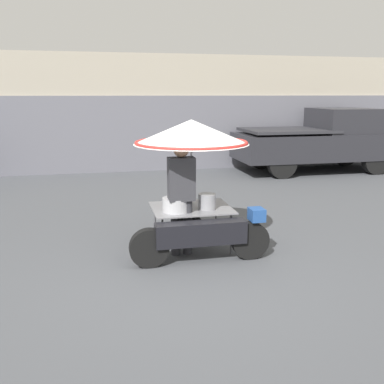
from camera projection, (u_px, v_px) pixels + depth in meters
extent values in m
plane|color=#4C4F54|center=(194.00, 272.00, 5.72)|extent=(36.00, 36.00, 0.00)
cube|color=#B2A893|center=(134.00, 112.00, 13.78)|extent=(28.00, 2.00, 3.50)
cube|color=slate|center=(137.00, 134.00, 12.93)|extent=(23.80, 0.06, 2.28)
cylinder|color=black|center=(250.00, 240.00, 6.14)|extent=(0.55, 0.14, 0.55)
cylinder|color=black|center=(149.00, 248.00, 5.83)|extent=(0.55, 0.14, 0.55)
cube|color=black|center=(201.00, 233.00, 5.95)|extent=(1.29, 0.24, 0.32)
cube|color=#234C93|center=(257.00, 215.00, 6.07)|extent=(0.20, 0.24, 0.18)
cylinder|color=black|center=(187.00, 227.00, 6.87)|extent=(0.49, 0.14, 0.49)
cylinder|color=#515156|center=(231.00, 234.00, 6.30)|extent=(0.03, 0.03, 0.62)
cylinder|color=#515156|center=(216.00, 219.00, 7.07)|extent=(0.03, 0.03, 0.62)
cylinder|color=#515156|center=(163.00, 239.00, 6.08)|extent=(0.03, 0.03, 0.62)
cylinder|color=#515156|center=(155.00, 222.00, 6.86)|extent=(0.03, 0.03, 0.62)
cube|color=gray|center=(191.00, 208.00, 6.51)|extent=(1.20, 0.96, 0.02)
cylinder|color=#B2B2B7|center=(191.00, 176.00, 6.40)|extent=(0.03, 0.03, 0.97)
cone|color=white|center=(191.00, 132.00, 6.25)|extent=(1.70, 1.70, 0.36)
torus|color=red|center=(191.00, 143.00, 6.28)|extent=(1.67, 1.67, 0.05)
cylinder|color=#B7B7BC|center=(176.00, 205.00, 6.26)|extent=(0.40, 0.40, 0.20)
cylinder|color=#939399|center=(207.00, 201.00, 6.38)|extent=(0.26, 0.26, 0.23)
cylinder|color=#939399|center=(185.00, 202.00, 6.67)|extent=(0.21, 0.21, 0.06)
cylinder|color=#2D2D33|center=(176.00, 228.00, 6.25)|extent=(0.14, 0.14, 0.83)
cylinder|color=#2D2D33|center=(188.00, 227.00, 6.29)|extent=(0.14, 0.14, 0.83)
cube|color=#38383D|center=(181.00, 179.00, 6.11)|extent=(0.38, 0.22, 0.62)
sphere|color=#A87A5B|center=(181.00, 149.00, 6.01)|extent=(0.22, 0.22, 0.22)
cylinder|color=black|center=(376.00, 161.00, 12.60)|extent=(0.81, 0.24, 0.81)
cylinder|color=black|center=(345.00, 153.00, 14.16)|extent=(0.81, 0.24, 0.81)
cylinder|color=black|center=(282.00, 164.00, 11.98)|extent=(0.81, 0.24, 0.81)
cylinder|color=black|center=(261.00, 156.00, 13.53)|extent=(0.81, 0.24, 0.81)
cube|color=#28282D|center=(317.00, 146.00, 12.98)|extent=(4.96, 1.92, 0.77)
cube|color=#28282D|center=(343.00, 120.00, 12.98)|extent=(1.69, 1.77, 0.73)
cube|color=#2D2D33|center=(288.00, 130.00, 12.67)|extent=(2.58, 1.85, 0.08)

